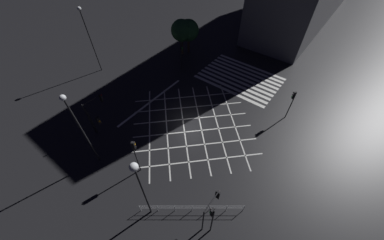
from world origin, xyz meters
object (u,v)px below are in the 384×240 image
traffic_light_median_north (135,151)px  street_lamp_east (76,121)px  traffic_light_se_main (181,51)px  street_tree_far (182,31)px  street_tree_near (188,30)px  street_lamp_west (87,31)px  street_lamp_far (139,179)px  traffic_light_ne_main (95,120)px  traffic_light_sw_main (292,100)px  traffic_light_ne_cross (95,107)px  traffic_light_nw_cross (211,205)px  traffic_light_nw_main (212,216)px

traffic_light_median_north → street_lamp_east: size_ratio=0.52×
traffic_light_se_main → street_tree_far: street_tree_far is taller
street_tree_near → street_lamp_west: bearing=59.0°
street_lamp_east → street_lamp_far: street_lamp_east is taller
traffic_light_ne_main → street_lamp_east: 4.29m
street_lamp_far → street_tree_far: size_ratio=1.40×
traffic_light_sw_main → street_lamp_west: 27.10m
traffic_light_ne_cross → traffic_light_se_main: size_ratio=0.95×
traffic_light_median_north → traffic_light_se_main: traffic_light_se_main is taller
traffic_light_sw_main → traffic_light_median_north: size_ratio=0.88×
traffic_light_se_main → street_lamp_west: size_ratio=0.50×
traffic_light_nw_cross → street_tree_near: bearing=41.7°
traffic_light_ne_main → traffic_light_se_main: 15.31m
street_lamp_east → street_lamp_far: 7.93m
traffic_light_ne_cross → traffic_light_sw_main: size_ratio=1.10×
traffic_light_sw_main → traffic_light_nw_cross: bearing=87.8°
street_lamp_east → street_lamp_far: bearing=176.5°
traffic_light_ne_main → traffic_light_sw_main: bearing=45.8°
traffic_light_se_main → street_tree_near: street_tree_near is taller
traffic_light_sw_main → traffic_light_se_main: (16.04, 0.02, 0.42)m
traffic_light_median_north → traffic_light_nw_cross: bearing=-88.4°
traffic_light_nw_cross → street_lamp_east: bearing=99.6°
street_tree_near → street_tree_far: bearing=63.1°
street_lamp_east → street_lamp_west: (13.06, -9.98, 0.17)m
street_lamp_west → street_tree_far: 13.26m
traffic_light_nw_cross → street_lamp_west: size_ratio=0.45×
traffic_light_nw_cross → traffic_light_sw_main: bearing=-2.2°
traffic_light_ne_main → street_lamp_west: street_lamp_west is taller
traffic_light_nw_cross → traffic_light_sw_main: traffic_light_nw_cross is taller
traffic_light_se_main → street_lamp_far: (-11.15, 17.85, 2.69)m
traffic_light_nw_main → traffic_light_ne_cross: (16.05, -1.76, 0.01)m
traffic_light_ne_main → traffic_light_median_north: (-6.31, 0.26, 0.38)m
traffic_light_nw_main → traffic_light_se_main: bearing=-45.1°
street_lamp_far → traffic_light_ne_main: bearing=-14.5°
traffic_light_ne_cross → traffic_light_sw_main: traffic_light_ne_cross is taller
traffic_light_ne_cross → street_tree_far: bearing=9.1°
traffic_light_median_north → street_tree_near: 22.65m
traffic_light_sw_main → traffic_light_median_north: bearing=61.1°
traffic_light_median_north → street_lamp_west: street_lamp_west is taller
traffic_light_ne_main → street_lamp_far: (-10.00, 2.58, 3.12)m
traffic_light_ne_main → traffic_light_sw_main: (-14.89, -15.28, 0.01)m
traffic_light_se_main → traffic_light_sw_main: bearing=0.1°
traffic_light_median_north → street_tree_far: street_tree_far is taller
traffic_light_ne_cross → traffic_light_median_north: (-7.58, 1.30, 0.02)m
traffic_light_sw_main → street_tree_near: street_tree_near is taller
traffic_light_ne_main → street_lamp_west: (10.98, -7.89, 3.29)m
street_tree_near → street_lamp_far: bearing=121.1°
traffic_light_ne_main → street_lamp_east: bearing=-45.2°
traffic_light_nw_main → traffic_light_median_north: (8.47, -0.46, 0.03)m
traffic_light_median_north → traffic_light_se_main: 17.23m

